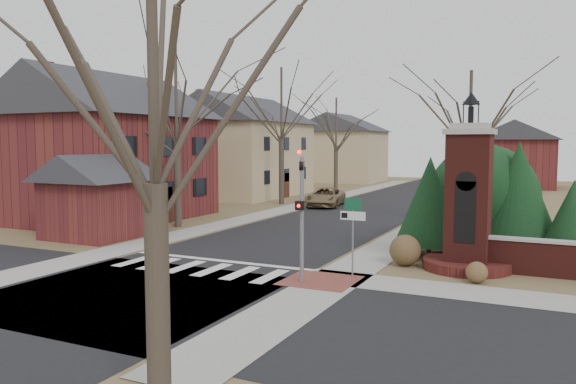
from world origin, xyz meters
The scene contains 29 objects.
ground centered at (0.00, 0.00, 0.00)m, with size 120.00×120.00×0.00m, color brown.
main_street centered at (0.00, 22.00, 0.01)m, with size 8.00×70.00×0.01m, color black.
cross_street centered at (0.00, -3.00, 0.01)m, with size 120.00×8.00×0.01m, color black.
crosswalk_zone centered at (0.00, 0.80, 0.01)m, with size 8.00×2.20×0.02m, color silver.
stop_bar centered at (0.00, 2.30, 0.01)m, with size 8.00×0.35×0.02m, color silver.
sidewalk_right_main centered at (5.20, 22.00, 0.01)m, with size 2.00×60.00×0.02m, color gray.
sidewalk_left centered at (-5.20, 22.00, 0.01)m, with size 2.00×60.00×0.02m, color gray.
curb_apron centered at (4.80, 1.00, 0.01)m, with size 2.40×2.40×0.02m, color brown.
traffic_signal_pole centered at (4.30, 0.57, 2.59)m, with size 0.28×0.41×4.50m.
sign_post centered at (5.59, 1.99, 1.95)m, with size 0.90×0.07×2.75m.
brick_gate_monument centered at (9.00, 4.99, 2.17)m, with size 3.20×3.20×6.47m.
house_brick_left centered at (-13.01, 9.99, 4.66)m, with size 9.80×11.80×9.42m.
house_stucco_left centered at (-13.50, 27.00, 4.59)m, with size 9.80×12.80×9.28m.
garage_left centered at (-8.52, 4.49, 2.24)m, with size 4.80×4.80×4.29m.
house_distant_left centered at (-12.01, 48.00, 4.25)m, with size 10.80×8.80×8.53m.
house_distant_right centered at (7.99, 47.99, 3.65)m, with size 8.80×8.80×7.30m.
evergreen_near centered at (7.20, 7.00, 2.30)m, with size 2.80×2.80×4.10m.
evergreen_mid centered at (10.50, 8.20, 2.60)m, with size 3.40×3.40×4.70m.
evergreen_far centered at (12.50, 7.20, 1.90)m, with size 2.40×2.40×3.30m.
evergreen_mass centered at (9.00, 9.50, 2.40)m, with size 4.80×4.80×4.80m, color black.
bare_tree_0 centered at (-7.00, 9.00, 7.70)m, with size 8.05×8.05×11.15m.
bare_tree_1 centered at (-7.00, 22.00, 8.03)m, with size 8.40×8.40×11.64m.
bare_tree_2 centered at (-7.50, 35.00, 7.03)m, with size 7.35×7.35×10.19m.
bare_tree_3 centered at (7.50, 16.00, 6.69)m, with size 7.00×7.00×9.70m.
bare_tree_4 centered at (6.00, -9.00, 6.35)m, with size 6.65×6.65×9.21m.
pickup_truck centered at (-3.40, 22.02, 0.69)m, with size 2.28×4.95×1.38m, color olive.
distant_car centered at (1.60, 40.15, 0.80)m, with size 1.69×4.85×1.60m, color #2E3035.
dry_shrub_left centered at (6.80, 4.60, 0.59)m, with size 1.18×1.18×1.18m, color brown.
dry_shrub_right centered at (9.60, 3.00, 0.36)m, with size 0.72×0.72×0.72m, color brown.
Camera 1 is at (11.84, -16.23, 4.64)m, focal length 35.00 mm.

